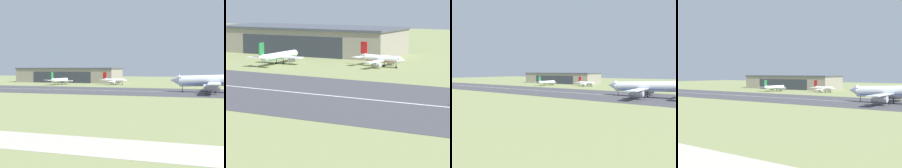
# 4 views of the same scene
# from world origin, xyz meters

# --- Properties ---
(ground_plane) EXTENTS (684.43, 684.43, 0.00)m
(ground_plane) POSITION_xyz_m (0.00, 63.55, 0.00)
(ground_plane) COLOR #7A8451
(runway_strip) EXTENTS (444.43, 50.11, 0.06)m
(runway_strip) POSITION_xyz_m (0.00, 127.10, 0.03)
(runway_strip) COLOR #3D3D42
(runway_strip) RESTS_ON ground_plane
(runway_centreline) EXTENTS (399.99, 0.70, 0.01)m
(runway_centreline) POSITION_xyz_m (0.00, 127.10, 0.07)
(runway_centreline) COLOR silver
(runway_centreline) RESTS_ON runway_strip
(hangar_building) EXTENTS (80.95, 31.43, 11.48)m
(hangar_building) POSITION_xyz_m (-53.78, 212.98, 5.76)
(hangar_building) COLOR gray
(hangar_building) RESTS_ON ground_plane
(airplane_landing) EXTENTS (42.35, 43.59, 16.51)m
(airplane_landing) POSITION_xyz_m (56.97, 128.11, 5.35)
(airplane_landing) COLOR silver
(airplane_landing) RESTS_ON ground_plane
(airplane_parked_west) EXTENTS (17.49, 25.68, 8.56)m
(airplane_parked_west) POSITION_xyz_m (-42.91, 173.67, 2.96)
(airplane_parked_west) COLOR white
(airplane_parked_west) RESTS_ON ground_plane
(airplane_parked_centre) EXTENTS (19.10, 19.80, 8.38)m
(airplane_parked_centre) POSITION_xyz_m (-7.23, 183.66, 2.73)
(airplane_parked_centre) COLOR white
(airplane_parked_centre) RESTS_ON ground_plane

